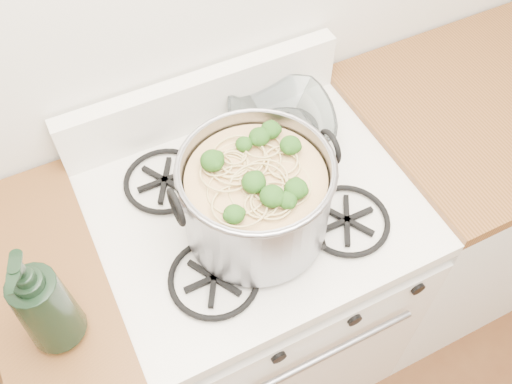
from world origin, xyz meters
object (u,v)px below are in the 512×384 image
object	(u,v)px
stock_pot	(256,198)
bottle	(41,301)
gas_range	(255,290)
spatula	(297,160)
glass_bowl	(281,125)

from	to	relation	value
stock_pot	bottle	world-z (taller)	bottle
gas_range	stock_pot	bearing A→B (deg)	-113.15
bottle	spatula	bearing A→B (deg)	35.40
gas_range	spatula	size ratio (longest dim) A/B	2.98
stock_pot	glass_bowl	distance (m)	0.32
gas_range	glass_bowl	bearing A→B (deg)	46.38
stock_pot	bottle	xyz separation A→B (m)	(-0.47, -0.05, 0.04)
glass_bowl	bottle	xyz separation A→B (m)	(-0.66, -0.29, 0.13)
spatula	bottle	xyz separation A→B (m)	(-0.64, -0.18, 0.13)
glass_bowl	gas_range	bearing A→B (deg)	-133.62
stock_pot	bottle	bearing A→B (deg)	-173.32
spatula	glass_bowl	distance (m)	0.12
stock_pot	glass_bowl	bearing A→B (deg)	51.36
bottle	stock_pot	bearing A→B (deg)	26.82
spatula	bottle	size ratio (longest dim) A/B	1.07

